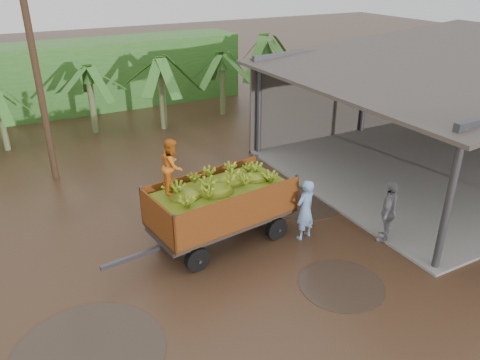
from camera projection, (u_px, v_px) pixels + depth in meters
name	position (u px, v px, depth m)	size (l,w,h in m)	color
ground	(198.00, 252.00, 13.22)	(100.00, 100.00, 0.00)	black
packing_shed	(449.00, 98.00, 18.59)	(12.78, 10.80, 4.76)	gray
hedge_north	(39.00, 80.00, 24.36)	(22.00, 3.00, 3.60)	#2D661E
banana_trailer	(220.00, 203.00, 13.27)	(5.76, 2.48, 3.37)	#984A15
man_blue	(305.00, 210.00, 13.55)	(0.68, 0.45, 1.86)	#6E95C9
man_grey	(389.00, 211.00, 13.43)	(1.11, 0.46, 1.89)	gray
utility_pole	(34.00, 60.00, 15.78)	(1.20, 0.24, 8.77)	#47301E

